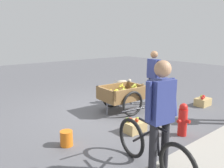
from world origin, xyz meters
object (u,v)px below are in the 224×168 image
(vendor_person, at_px, (153,73))
(fire_hydrant, at_px, (183,120))
(mixed_fruit_crate, at_px, (203,101))
(cyclist_person, at_px, (161,110))
(apple_crate, at_px, (134,126))
(plastic_bucket, at_px, (67,138))
(fruit_cart, at_px, (122,95))
(dog, at_px, (123,82))
(bicycle, at_px, (151,149))

(vendor_person, height_order, fire_hydrant, vendor_person)
(vendor_person, bearing_deg, mixed_fruit_crate, 133.60)
(cyclist_person, xyz_separation_m, apple_crate, (-0.84, -1.31, -0.88))
(vendor_person, relative_size, mixed_fruit_crate, 3.54)
(plastic_bucket, xyz_separation_m, apple_crate, (-1.39, 0.35, -0.02))
(fruit_cart, distance_m, vendor_person, 1.25)
(dog, bearing_deg, mixed_fruit_crate, 98.27)
(apple_crate, distance_m, mixed_fruit_crate, 2.80)
(dog, relative_size, apple_crate, 1.31)
(fire_hydrant, relative_size, mixed_fruit_crate, 1.52)
(cyclist_person, xyz_separation_m, fire_hydrant, (-1.46, -0.58, -0.67))
(dog, height_order, mixed_fruit_crate, dog)
(plastic_bucket, distance_m, mixed_fruit_crate, 4.20)
(vendor_person, distance_m, apple_crate, 2.25)
(vendor_person, relative_size, fire_hydrant, 2.33)
(bicycle, height_order, fire_hydrant, bicycle)
(plastic_bucket, relative_size, apple_crate, 0.64)
(cyclist_person, xyz_separation_m, plastic_bucket, (0.55, -1.66, -0.86))
(dog, distance_m, fire_hydrant, 4.10)
(bicycle, xyz_separation_m, fire_hydrant, (-1.44, -0.43, -0.02))
(vendor_person, xyz_separation_m, cyclist_person, (2.65, 2.38, 0.07))
(fruit_cart, xyz_separation_m, dog, (-1.70, -1.82, -0.17))
(vendor_person, bearing_deg, fruit_cart, -3.74)
(fire_hydrant, xyz_separation_m, mixed_fruit_crate, (-2.18, -0.77, -0.21))
(dog, bearing_deg, fruit_cart, 47.02)
(vendor_person, height_order, plastic_bucket, vendor_person)
(bicycle, height_order, dog, bicycle)
(plastic_bucket, bearing_deg, dog, -145.17)
(mixed_fruit_crate, bearing_deg, dog, -81.73)
(plastic_bucket, relative_size, mixed_fruit_crate, 0.64)
(cyclist_person, relative_size, mixed_fruit_crate, 3.78)
(cyclist_person, height_order, apple_crate, cyclist_person)
(dog, height_order, fire_hydrant, fire_hydrant)
(fire_hydrant, bearing_deg, dog, -115.34)
(fruit_cart, bearing_deg, plastic_bucket, 21.06)
(mixed_fruit_crate, bearing_deg, plastic_bucket, -4.29)
(fire_hydrant, height_order, mixed_fruit_crate, fire_hydrant)
(cyclist_person, bearing_deg, mixed_fruit_crate, -159.69)
(fruit_cart, distance_m, mixed_fruit_crate, 2.42)
(vendor_person, relative_size, dog, 2.71)
(fire_hydrant, height_order, apple_crate, fire_hydrant)
(fruit_cart, height_order, mixed_fruit_crate, fruit_cart)
(fire_hydrant, bearing_deg, mixed_fruit_crate, -160.59)
(dog, relative_size, mixed_fruit_crate, 1.31)
(fruit_cart, bearing_deg, mixed_fruit_crate, 152.46)
(fruit_cart, xyz_separation_m, vendor_person, (-1.14, 0.07, 0.49))
(vendor_person, relative_size, cyclist_person, 0.94)
(cyclist_person, bearing_deg, fire_hydrant, -158.37)
(bicycle, xyz_separation_m, plastic_bucket, (0.57, -1.51, -0.21))
(bicycle, bearing_deg, mixed_fruit_crate, -161.70)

